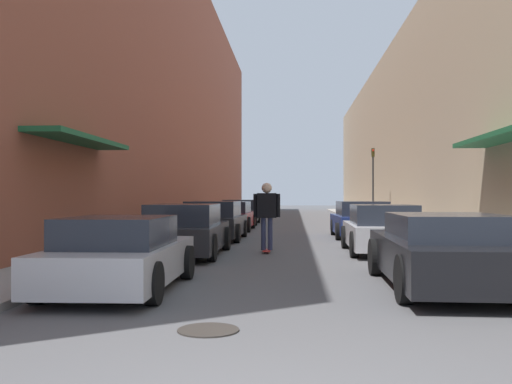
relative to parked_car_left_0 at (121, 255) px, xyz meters
name	(u,v)px	position (x,y,z in m)	size (l,w,h in m)	color
ground	(290,228)	(2.61, 17.60, -0.58)	(126.62, 126.62, 0.00)	#515154
curb_strip_left	(211,221)	(-1.94, 23.35, -0.52)	(1.80, 57.55, 0.12)	gray
curb_strip_right	(372,222)	(7.17, 23.35, -0.52)	(1.80, 57.55, 0.12)	gray
building_row_left	(161,93)	(-4.84, 23.35, 6.86)	(4.90, 57.55, 14.87)	brown
building_row_right	(424,135)	(10.07, 23.35, 4.36)	(4.90, 57.55, 9.87)	tan
parked_car_left_0	(121,255)	(0.00, 0.00, 0.00)	(1.85, 4.07, 1.19)	#B7B7BC
parked_car_left_1	(185,231)	(0.01, 5.40, 0.06)	(1.95, 4.65, 1.32)	#232326
parked_car_left_2	(214,221)	(0.02, 10.60, 0.06)	(2.03, 4.35, 1.34)	#232326
parked_car_left_3	(231,216)	(0.01, 15.99, 0.04)	(1.93, 4.71, 1.27)	maroon
parked_car_left_4	(240,212)	(-0.09, 21.38, 0.05)	(2.00, 4.43, 1.31)	#515459
parked_car_right_0	(444,251)	(5.25, 0.56, 0.04)	(2.01, 4.76, 1.23)	black
parked_car_right_1	(382,230)	(5.14, 6.35, 0.04)	(1.92, 4.09, 1.29)	#B7B7BC
parked_car_right_2	(361,220)	(5.24, 11.93, 0.05)	(2.03, 4.15, 1.33)	navy
skateboarder	(267,210)	(2.06, 6.21, 0.58)	(0.72, 0.78, 1.87)	#B2231E
manhole_cover	(208,330)	(1.82, -2.62, -0.57)	(0.70, 0.70, 0.02)	#332D28
traffic_light	(373,177)	(7.03, 21.92, 1.95)	(0.16, 0.22, 3.96)	#2D2D2D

